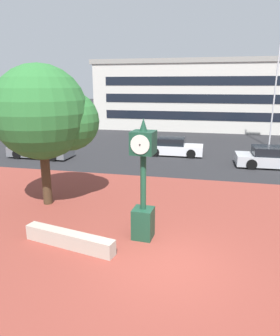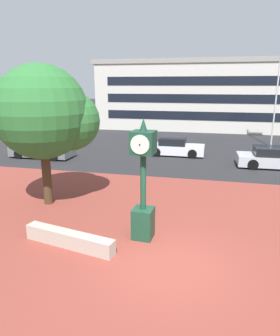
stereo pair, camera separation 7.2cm
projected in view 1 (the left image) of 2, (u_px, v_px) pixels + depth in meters
ground_plane at (166, 264)px, 8.85m from camera, size 200.00×200.00×0.00m
plaza_brick_paving at (175, 229)px, 10.98m from camera, size 44.00×12.52×0.01m
planter_wall at (69, 239)px, 9.77m from camera, size 3.21×1.05×0.50m
street_clock at (143, 185)px, 9.94m from camera, size 0.76×0.84×4.02m
plaza_tree at (47, 115)px, 12.48m from camera, size 4.12×3.83×5.84m
car_street_near at (173, 147)px, 22.48m from camera, size 4.14×1.81×1.28m
car_street_mid at (272, 158)px, 19.18m from camera, size 4.51×2.03×1.28m
car_street_far at (40, 150)px, 21.71m from camera, size 4.48×1.91×1.28m
flagpole_primary at (278, 75)px, 24.19m from camera, size 1.52×0.14×10.13m
civic_building at (231, 95)px, 36.84m from camera, size 31.14×11.96×7.68m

